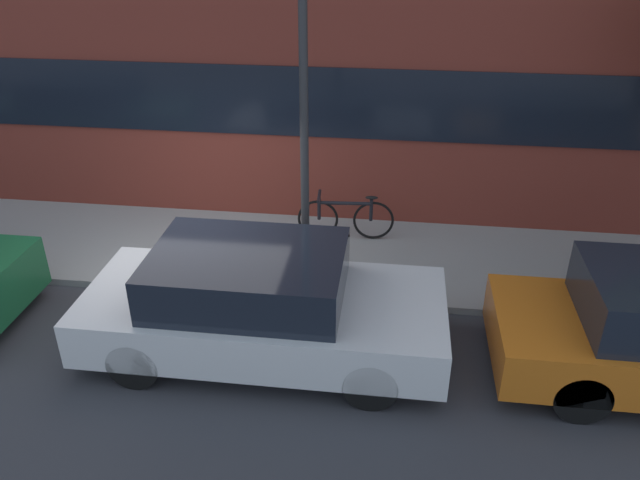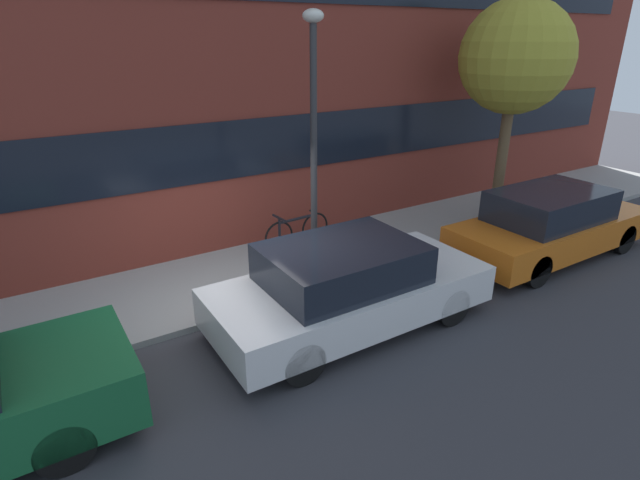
# 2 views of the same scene
# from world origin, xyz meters

# --- Properties ---
(ground_plane) EXTENTS (56.00, 56.00, 0.00)m
(ground_plane) POSITION_xyz_m (0.00, 0.00, 0.00)
(ground_plane) COLOR #333338
(sidewalk_strip) EXTENTS (28.00, 2.49, 0.10)m
(sidewalk_strip) POSITION_xyz_m (0.00, 1.24, 0.05)
(sidewalk_strip) COLOR gray
(sidewalk_strip) RESTS_ON ground_plane
(parked_car_white) EXTENTS (4.23, 1.81, 1.34)m
(parked_car_white) POSITION_xyz_m (1.26, -1.05, 0.66)
(parked_car_white) COLOR silver
(parked_car_white) RESTS_ON ground_plane
(parked_car_orange) EXTENTS (4.46, 1.64, 1.37)m
(parked_car_orange) POSITION_xyz_m (6.13, -1.05, 0.68)
(parked_car_orange) COLOR #D16619
(parked_car_orange) RESTS_ON ground_plane
(bicycle) EXTENTS (1.52, 0.44, 0.74)m
(bicycle) POSITION_xyz_m (2.02, 1.78, 0.47)
(bicycle) COLOR black
(bicycle) RESTS_ON sidewalk_strip
(street_tree) EXTENTS (2.35, 2.35, 4.76)m
(street_tree) POSITION_xyz_m (6.79, 0.80, 3.66)
(street_tree) COLOR brown
(street_tree) RESTS_ON sidewalk_strip
(lamp_post) EXTENTS (0.32, 0.32, 4.37)m
(lamp_post) POSITION_xyz_m (1.59, 0.43, 2.82)
(lamp_post) COLOR #2D2D30
(lamp_post) RESTS_ON sidewalk_strip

